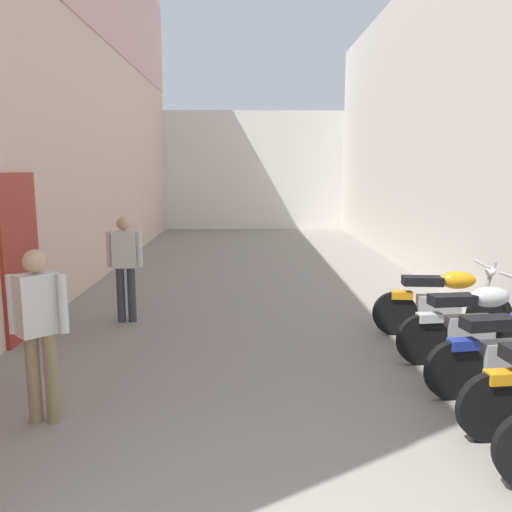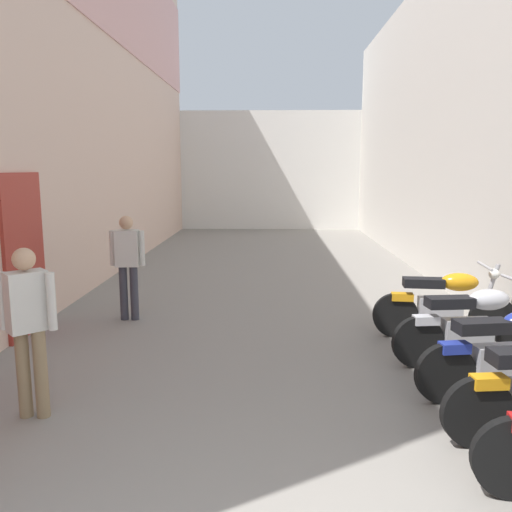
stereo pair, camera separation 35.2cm
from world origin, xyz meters
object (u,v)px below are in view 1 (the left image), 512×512
Objects in this scene: pedestrian_mid_alley at (39,323)px; pedestrian_further_down at (125,261)px; motorcycle_sixth at (443,300)px; motorcycle_fifth at (474,321)px.

pedestrian_mid_alley is 3.13m from pedestrian_further_down.
motorcycle_sixth is 4.52m from pedestrian_further_down.
pedestrian_mid_alley is at bearing -90.69° from pedestrian_further_down.
pedestrian_mid_alley and pedestrian_further_down have the same top height.
pedestrian_mid_alley is (-4.47, -2.36, 0.42)m from motorcycle_sixth.
motorcycle_fifth is 1.18× the size of pedestrian_further_down.
pedestrian_further_down is at bearing 170.18° from motorcycle_sixth.
motorcycle_fifth is 4.70m from pedestrian_mid_alley.
motorcycle_sixth is at bearing 90.00° from motorcycle_fifth.
pedestrian_mid_alley is at bearing -152.20° from motorcycle_sixth.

